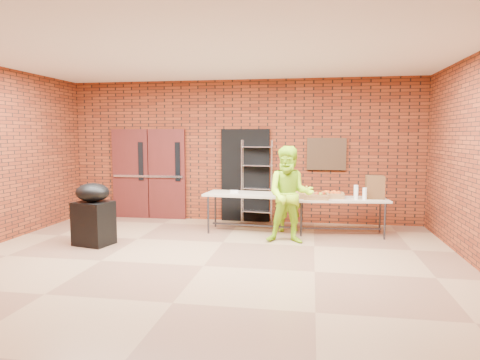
# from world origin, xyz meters

# --- Properties ---
(room) EXTENTS (8.08, 7.08, 3.28)m
(room) POSITION_xyz_m (0.00, 0.00, 1.60)
(room) COLOR brown
(room) RESTS_ON ground
(double_doors) EXTENTS (1.78, 0.12, 2.10)m
(double_doors) POSITION_xyz_m (-2.20, 3.44, 1.05)
(double_doors) COLOR #461614
(double_doors) RESTS_ON room
(dark_doorway) EXTENTS (1.10, 0.06, 2.10)m
(dark_doorway) POSITION_xyz_m (0.10, 3.46, 1.05)
(dark_doorway) COLOR black
(dark_doorway) RESTS_ON room
(bronze_plaque) EXTENTS (0.85, 0.04, 0.70)m
(bronze_plaque) POSITION_xyz_m (1.90, 3.45, 1.55)
(bronze_plaque) COLOR #3E2819
(bronze_plaque) RESTS_ON room
(wire_rack) EXTENTS (0.71, 0.33, 1.86)m
(wire_rack) POSITION_xyz_m (0.38, 3.32, 0.93)
(wire_rack) COLOR silver
(wire_rack) RESTS_ON room
(table_left) EXTENTS (1.97, 0.96, 0.79)m
(table_left) POSITION_xyz_m (0.41, 2.42, 0.72)
(table_left) COLOR tan
(table_left) RESTS_ON room
(table_right) EXTENTS (1.83, 0.93, 0.72)m
(table_right) POSITION_xyz_m (2.18, 2.46, 0.66)
(table_right) COLOR tan
(table_right) RESTS_ON room
(basket_bananas) EXTENTS (0.45, 0.35, 0.14)m
(basket_bananas) POSITION_xyz_m (1.42, 2.41, 0.78)
(basket_bananas) COLOR #A87344
(basket_bananas) RESTS_ON table_right
(basket_oranges) EXTENTS (0.43, 0.34, 0.13)m
(basket_oranges) POSITION_xyz_m (2.01, 2.50, 0.78)
(basket_oranges) COLOR #A87344
(basket_oranges) RESTS_ON table_right
(basket_apples) EXTENTS (0.47, 0.36, 0.14)m
(basket_apples) POSITION_xyz_m (1.68, 2.27, 0.79)
(basket_apples) COLOR #A87344
(basket_apples) RESTS_ON table_right
(muffin_tray) EXTENTS (0.35, 0.35, 0.09)m
(muffin_tray) POSITION_xyz_m (1.01, 2.34, 0.83)
(muffin_tray) COLOR #144B14
(muffin_tray) RESTS_ON table_left
(napkin_box) EXTENTS (0.17, 0.11, 0.06)m
(napkin_box) POSITION_xyz_m (0.05, 2.40, 0.81)
(napkin_box) COLOR white
(napkin_box) RESTS_ON table_left
(coffee_dispenser) EXTENTS (0.34, 0.31, 0.45)m
(coffee_dispenser) POSITION_xyz_m (2.81, 2.56, 0.95)
(coffee_dispenser) COLOR #51361B
(coffee_dispenser) RESTS_ON table_right
(cup_stack_front) EXTENTS (0.07, 0.07, 0.22)m
(cup_stack_front) POSITION_xyz_m (2.45, 2.39, 0.83)
(cup_stack_front) COLOR white
(cup_stack_front) RESTS_ON table_right
(cup_stack_mid) EXTENTS (0.08, 0.08, 0.24)m
(cup_stack_mid) POSITION_xyz_m (2.60, 2.30, 0.84)
(cup_stack_mid) COLOR white
(cup_stack_mid) RESTS_ON table_right
(cup_stack_back) EXTENTS (0.09, 0.09, 0.26)m
(cup_stack_back) POSITION_xyz_m (2.46, 2.53, 0.85)
(cup_stack_back) COLOR white
(cup_stack_back) RESTS_ON table_right
(covered_grill) EXTENTS (0.71, 0.64, 1.12)m
(covered_grill) POSITION_xyz_m (-2.25, 0.91, 0.56)
(covered_grill) COLOR black
(covered_grill) RESTS_ON room
(volunteer_woman) EXTENTS (0.68, 0.58, 1.58)m
(volunteer_woman) POSITION_xyz_m (1.12, 2.60, 0.79)
(volunteer_woman) COLOR #97D717
(volunteer_woman) RESTS_ON room
(volunteer_man) EXTENTS (0.87, 0.68, 1.77)m
(volunteer_man) POSITION_xyz_m (1.20, 1.63, 0.88)
(volunteer_man) COLOR #97D717
(volunteer_man) RESTS_ON room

